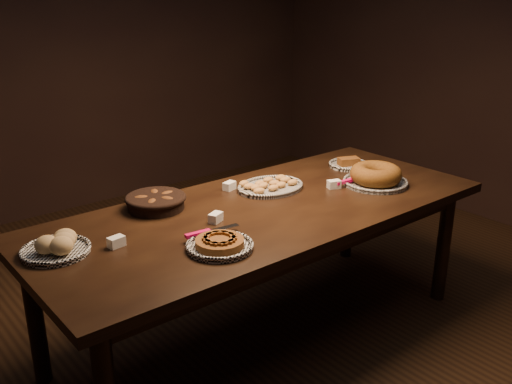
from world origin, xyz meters
TOP-DOWN VIEW (x-y plane):
  - ground at (0.00, 0.00)m, footprint 5.00×5.00m
  - buffet_table at (0.00, 0.00)m, footprint 2.40×1.00m
  - apple_tart_plate at (-0.46, -0.25)m, footprint 0.33×0.30m
  - madeleine_platter at (0.20, 0.19)m, footprint 0.38×0.31m
  - bundt_cake_plate at (0.71, -0.13)m, footprint 0.41×0.36m
  - croissant_basket at (-0.44, 0.33)m, footprint 0.36×0.36m
  - bread_roll_plate at (-1.01, 0.14)m, footprint 0.29×0.29m
  - loaf_plate at (0.85, 0.19)m, footprint 0.24×0.24m
  - tent_cards at (0.06, 0.09)m, footprint 1.75×0.41m

SIDE VIEW (x-z plane):
  - ground at x=0.00m, z-range 0.00..0.00m
  - buffet_table at x=0.00m, z-range 0.30..1.05m
  - madeleine_platter at x=0.20m, z-range 0.75..0.79m
  - loaf_plate at x=0.85m, z-range 0.74..0.80m
  - apple_tart_plate at x=-0.46m, z-range 0.74..0.80m
  - tent_cards at x=0.06m, z-range 0.75..0.79m
  - bread_roll_plate at x=-1.01m, z-range 0.74..0.83m
  - croissant_basket at x=-0.44m, z-range 0.76..0.83m
  - bundt_cake_plate at x=0.71m, z-range 0.74..0.85m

